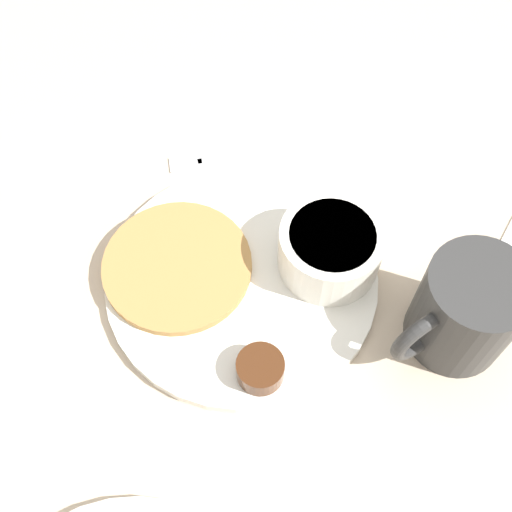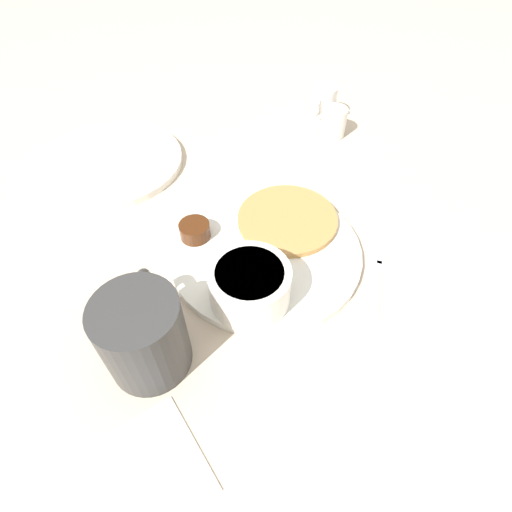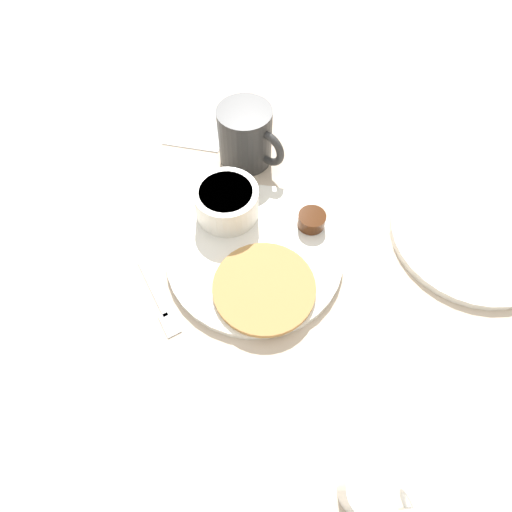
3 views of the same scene
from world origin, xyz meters
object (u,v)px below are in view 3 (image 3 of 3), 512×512
at_px(bowl, 227,201).
at_px(coffee_mug, 246,137).
at_px(plate, 255,254).
at_px(creamer_pitcher_near, 364,492).
at_px(fork, 161,305).

height_order(bowl, coffee_mug, coffee_mug).
bearing_deg(plate, coffee_mug, -59.44).
xyz_separation_m(bowl, coffee_mug, (0.03, -0.13, 0.01)).
height_order(plate, bowl, bowl).
distance_m(bowl, creamer_pitcher_near, 0.42).
bearing_deg(fork, coffee_mug, -85.87).
bearing_deg(coffee_mug, fork, 94.13).
distance_m(coffee_mug, creamer_pitcher_near, 0.53).
bearing_deg(bowl, coffee_mug, -76.04).
height_order(plate, coffee_mug, coffee_mug).
height_order(creamer_pitcher_near, fork, creamer_pitcher_near).
bearing_deg(coffee_mug, creamer_pitcher_near, 130.86).
xyz_separation_m(coffee_mug, creamer_pitcher_near, (-0.35, 0.40, -0.02)).
height_order(bowl, fork, bowl).
bearing_deg(creamer_pitcher_near, fork, -15.79).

